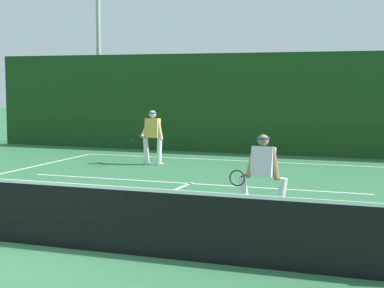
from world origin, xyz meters
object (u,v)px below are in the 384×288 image
Objects in this scene: light_pole at (98,38)px; player_far at (152,135)px; player_near at (262,173)px; tennis_ball at (28,209)px.

player_far is at bearing -49.24° from light_pole.
tennis_ball is (-4.43, -0.86, -0.82)m from player_near.
light_pole reaches higher than tennis_ball.
player_far is 0.24× the size of light_pole.
light_pole is at bearing -45.69° from player_near.
player_near is at bearing 11.03° from tennis_ball.
light_pole is at bearing -46.21° from player_far.
player_near is 0.95× the size of player_far.
player_near is 4.59m from tennis_ball.
light_pole is (-5.13, 12.44, 4.17)m from tennis_ball.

